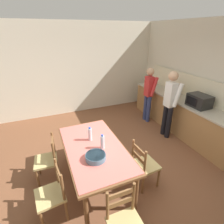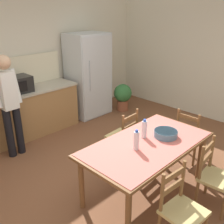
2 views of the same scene
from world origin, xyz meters
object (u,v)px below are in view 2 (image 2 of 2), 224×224
at_px(microwave, 17,85).
at_px(chair_side_near_left, 181,210).
at_px(bottle_off_centre, 144,129).
at_px(refrigerator, 88,75).
at_px(chair_head_end, 190,136).
at_px(person_at_counter, 9,102).
at_px(bottle_near_centre, 136,140).
at_px(potted_plant, 123,95).
at_px(chair_side_far_right, 123,136).
at_px(dining_table, 147,148).
at_px(chair_side_near_right, 214,176).
at_px(serving_bowl, 166,133).

height_order(microwave, chair_side_near_left, microwave).
height_order(microwave, bottle_off_centre, microwave).
relative_size(refrigerator, bottle_off_centre, 7.03).
distance_m(microwave, chair_head_end, 3.25).
bearing_deg(person_at_counter, bottle_off_centre, -157.66).
distance_m(microwave, bottle_near_centre, 2.78).
distance_m(chair_side_near_left, person_at_counter, 3.11).
xyz_separation_m(bottle_off_centre, potted_plant, (1.99, 2.20, -0.52)).
height_order(refrigerator, chair_side_near_left, refrigerator).
bearing_deg(chair_side_far_right, potted_plant, -141.03).
distance_m(dining_table, chair_side_near_right, 0.92).
relative_size(bottle_off_centre, chair_head_end, 0.30).
distance_m(chair_side_near_right, potted_plant, 3.53).
distance_m(dining_table, chair_side_near_left, 0.92).
relative_size(chair_side_far_right, chair_side_near_left, 1.00).
bearing_deg(refrigerator, bottle_near_centre, -119.95).
bearing_deg(chair_side_near_right, chair_head_end, 39.40).
distance_m(serving_bowl, chair_side_near_left, 1.09).
bearing_deg(serving_bowl, chair_side_near_right, -82.75).
height_order(chair_side_far_right, chair_head_end, same).
relative_size(microwave, bottle_off_centre, 1.85).
distance_m(bottle_near_centre, serving_bowl, 0.56).
xyz_separation_m(refrigerator, chair_side_far_right, (-0.95, -1.96, -0.51)).
bearing_deg(chair_side_near_left, chair_side_near_right, 4.36).
bearing_deg(bottle_off_centre, microwave, 99.88).
relative_size(bottle_near_centre, serving_bowl, 0.84).
bearing_deg(chair_side_far_right, refrigerator, -119.37).
bearing_deg(person_at_counter, chair_side_near_left, -172.88).
height_order(chair_head_end, person_at_counter, person_at_counter).
distance_m(bottle_near_centre, chair_side_near_right, 1.11).
distance_m(refrigerator, serving_bowl, 3.01).
height_order(refrigerator, serving_bowl, refrigerator).
bearing_deg(dining_table, bottle_off_centre, 53.73).
distance_m(serving_bowl, chair_side_far_right, 0.95).
relative_size(serving_bowl, potted_plant, 0.48).
relative_size(serving_bowl, chair_side_near_right, 0.35).
bearing_deg(chair_side_near_left, bottle_off_centre, 65.61).
height_order(chair_side_far_right, chair_side_near_left, same).
bearing_deg(bottle_off_centre, chair_side_near_left, -118.54).
relative_size(bottle_off_centre, chair_side_near_left, 0.30).
relative_size(microwave, chair_side_far_right, 0.55).
bearing_deg(chair_side_near_right, microwave, 96.97).
xyz_separation_m(refrigerator, potted_plant, (0.72, -0.43, -0.56)).
height_order(microwave, dining_table, microwave).
bearing_deg(person_at_counter, chair_head_end, -138.50).
bearing_deg(serving_bowl, dining_table, 167.17).
bearing_deg(dining_table, person_at_counter, 109.20).
bearing_deg(serving_bowl, microwave, 103.63).
bearing_deg(dining_table, chair_side_far_right, 62.50).
distance_m(bottle_near_centre, chair_head_end, 1.51).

